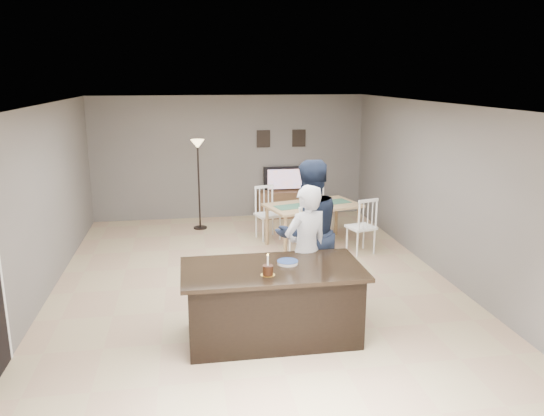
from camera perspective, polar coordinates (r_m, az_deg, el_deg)
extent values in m
plane|color=tan|center=(8.29, -2.00, -7.95)|extent=(8.00, 8.00, 0.00)
plane|color=slate|center=(11.79, -4.56, 5.45)|extent=(6.00, 0.00, 6.00)
plane|color=slate|center=(4.14, 5.10, -11.03)|extent=(6.00, 0.00, 6.00)
plane|color=slate|center=(8.08, -23.68, 0.33)|extent=(0.00, 8.00, 8.00)
plane|color=slate|center=(8.77, 17.77, 1.84)|extent=(0.00, 8.00, 8.00)
plane|color=white|center=(7.70, -2.17, 11.04)|extent=(8.00, 8.00, 0.00)
cube|color=black|center=(6.48, 0.04, -10.34)|extent=(2.00, 1.00, 0.85)
cube|color=black|center=(6.31, 0.05, -6.61)|extent=(2.15, 1.10, 0.05)
cube|color=brown|center=(11.93, 1.39, 0.45)|extent=(1.20, 0.40, 0.60)
imported|color=black|center=(11.88, 1.34, 3.17)|extent=(0.91, 0.12, 0.53)
plane|color=orange|center=(11.80, 1.41, 3.13)|extent=(0.78, 0.00, 0.78)
cube|color=black|center=(11.80, -0.92, 7.46)|extent=(0.30, 0.02, 0.38)
cube|color=black|center=(11.94, 2.91, 7.52)|extent=(0.30, 0.02, 0.38)
imported|color=silver|center=(6.91, 3.69, -4.69)|extent=(0.76, 0.63, 1.77)
imported|color=#182136|center=(7.28, 3.91, -2.68)|extent=(1.19, 1.06, 2.02)
cylinder|color=gold|center=(6.07, -0.45, -7.20)|extent=(0.16, 0.16, 0.00)
cylinder|color=#351B0E|center=(6.05, -0.45, -6.70)|extent=(0.12, 0.12, 0.11)
cylinder|color=white|center=(6.01, -0.45, -5.67)|extent=(0.02, 0.02, 0.12)
sphere|color=#FFBF4C|center=(5.98, -0.46, -5.03)|extent=(0.02, 0.02, 0.02)
cylinder|color=white|center=(6.41, 1.69, -5.98)|extent=(0.25, 0.25, 0.01)
cylinder|color=white|center=(6.41, 1.69, -5.88)|extent=(0.25, 0.25, 0.01)
cylinder|color=white|center=(6.40, 1.69, -5.78)|extent=(0.25, 0.25, 0.01)
cylinder|color=navy|center=(6.40, 1.69, -5.71)|extent=(0.25, 0.25, 0.00)
cube|color=tan|center=(9.83, 4.42, 0.26)|extent=(1.88, 1.36, 0.04)
cylinder|color=tan|center=(9.26, 1.44, -3.10)|extent=(0.06, 0.06, 0.75)
cylinder|color=tan|center=(10.63, 6.93, -0.94)|extent=(0.06, 0.06, 0.75)
cube|color=#38654B|center=(9.82, 4.42, 0.41)|extent=(1.52, 0.75, 0.01)
cube|color=white|center=(9.01, 3.44, -2.93)|extent=(0.54, 0.52, 0.04)
cylinder|color=white|center=(8.87, 2.91, -4.89)|extent=(0.03, 0.03, 0.45)
cylinder|color=white|center=(9.31, 3.91, -3.98)|extent=(0.03, 0.03, 0.45)
cube|color=white|center=(8.71, 4.08, 0.05)|extent=(0.39, 0.14, 0.05)
cube|color=white|center=(9.60, 9.56, -2.05)|extent=(0.54, 0.52, 0.04)
cylinder|color=white|center=(9.44, 9.17, -3.88)|extent=(0.03, 0.03, 0.45)
cylinder|color=white|center=(9.90, 9.81, -3.06)|extent=(0.03, 0.03, 0.45)
cube|color=white|center=(9.31, 10.34, 0.77)|extent=(0.39, 0.14, 0.05)
cube|color=white|center=(10.28, -0.43, -0.77)|extent=(0.54, 0.52, 0.04)
cylinder|color=white|center=(10.57, 0.08, -1.75)|extent=(0.03, 0.03, 0.45)
cylinder|color=white|center=(10.13, -0.96, -2.45)|extent=(0.03, 0.03, 0.45)
cube|color=white|center=(10.33, -0.87, 2.30)|extent=(0.39, 0.14, 0.05)
cube|color=white|center=(10.80, 5.17, -0.11)|extent=(0.54, 0.52, 0.04)
cylinder|color=white|center=(11.09, 5.51, -1.06)|extent=(0.03, 0.03, 0.45)
cylinder|color=white|center=(10.64, 4.76, -1.70)|extent=(0.03, 0.03, 0.45)
cube|color=white|center=(10.84, 4.73, 2.81)|extent=(0.39, 0.14, 0.05)
cylinder|color=black|center=(11.19, -7.72, -2.10)|extent=(0.28, 0.28, 0.03)
cylinder|color=black|center=(10.99, -7.87, 2.21)|extent=(0.04, 0.04, 1.71)
cone|color=#EECB83|center=(10.84, -8.02, 6.84)|extent=(0.28, 0.28, 0.18)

